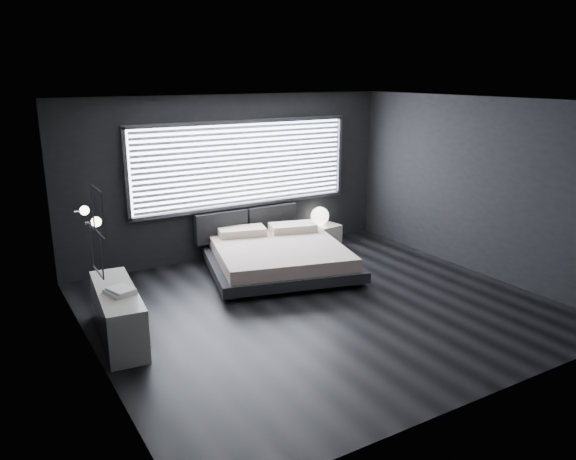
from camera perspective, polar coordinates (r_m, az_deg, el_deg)
room at (r=7.48m, az=3.34°, el=2.17°), size 6.04×6.00×2.80m
window at (r=9.83m, az=-4.54°, el=6.67°), size 4.14×0.09×1.52m
headboard at (r=10.00m, az=-4.19°, el=0.74°), size 1.96×0.16×0.52m
sconce_near at (r=6.37m, az=-18.93°, el=0.79°), size 0.18×0.11×0.11m
sconce_far at (r=6.95m, az=-20.00°, el=1.88°), size 0.18×0.11×0.11m
wall_art_upper at (r=5.73m, az=-18.76°, el=1.76°), size 0.01×0.48×0.48m
wall_art_lower at (r=6.08m, az=-18.88°, el=-2.06°), size 0.01×0.48×0.48m
bed at (r=9.14m, az=-0.91°, el=-2.64°), size 2.71×2.64×0.58m
nightstand at (r=10.74m, az=3.48°, el=-0.39°), size 0.66×0.57×0.35m
orb_lamp at (r=10.67m, az=3.25°, el=1.44°), size 0.34×0.34×0.34m
dresser at (r=7.19m, az=-16.85°, el=-8.17°), size 0.61×1.64×0.64m
book_stack at (r=6.91m, az=-16.68°, el=-5.96°), size 0.34×0.41×0.07m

